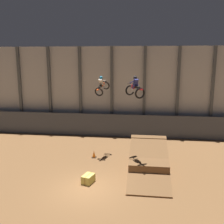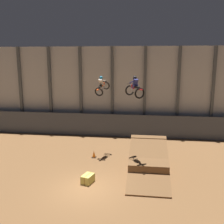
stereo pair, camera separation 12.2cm
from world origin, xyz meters
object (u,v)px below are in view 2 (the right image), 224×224
Objects in this scene: traffic_cone_near_ramp at (94,154)px; hay_bale_trackside at (88,179)px; rider_bike_left_air at (102,86)px; dirt_ramp at (148,160)px; rider_bike_right_air at (135,88)px.

traffic_cone_near_ramp is 4.52m from hay_bale_trackside.
traffic_cone_near_ramp is (-0.52, -1.12, -5.52)m from rider_bike_left_air.
traffic_cone_near_ramp reaches higher than hay_bale_trackside.
dirt_ramp is at bearing -21.74° from rider_bike_left_air.
rider_bike_left_air is at bearing 89.67° from hay_bale_trackside.
rider_bike_right_air reaches higher than traffic_cone_near_ramp.
rider_bike_left_air is 1.84× the size of hay_bale_trackside.
rider_bike_left_air is 1.10× the size of rider_bike_right_air.
dirt_ramp is at bearing -1.02° from rider_bike_right_air.
rider_bike_right_air is at bearing -35.39° from traffic_cone_near_ramp.
hay_bale_trackside is (-2.88, -2.10, -5.76)m from rider_bike_right_air.
rider_bike_right_air reaches higher than rider_bike_left_air.
rider_bike_right_air is (2.84, -3.51, 0.23)m from rider_bike_left_air.
rider_bike_right_air reaches higher than hay_bale_trackside.
hay_bale_trackside is at bearing -75.33° from rider_bike_left_air.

